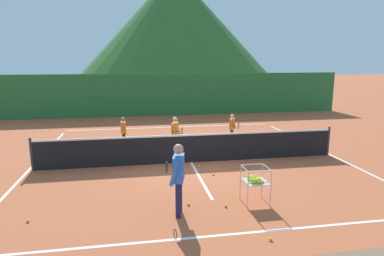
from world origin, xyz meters
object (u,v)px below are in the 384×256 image
at_px(ball_cart, 255,180).
at_px(student_0, 123,130).
at_px(instructor, 178,173).
at_px(tennis_ball_3, 199,166).
at_px(tennis_net, 191,148).
at_px(tennis_ball_6, 270,239).
at_px(tennis_ball_1, 28,221).
at_px(tennis_ball_2, 188,204).
at_px(student_2, 232,126).
at_px(tennis_ball_4, 213,174).
at_px(tennis_ball_0, 226,206).
at_px(student_1, 175,131).

bearing_deg(ball_cart, student_0, 119.43).
bearing_deg(student_0, ball_cart, -60.57).
distance_m(instructor, student_0, 6.11).
distance_m(student_0, tennis_ball_3, 3.78).
xyz_separation_m(tennis_net, tennis_ball_6, (0.66, -5.16, -0.47)).
xyz_separation_m(instructor, tennis_ball_3, (1.10, 3.16, -0.94)).
bearing_deg(tennis_ball_6, tennis_ball_1, 161.62).
relative_size(instructor, tennis_ball_3, 23.88).
bearing_deg(tennis_ball_3, tennis_ball_2, -106.35).
xyz_separation_m(student_2, tennis_ball_6, (-1.46, -7.45, -0.70)).
xyz_separation_m(tennis_ball_2, tennis_ball_4, (1.08, 1.95, 0.00)).
xyz_separation_m(ball_cart, tennis_ball_6, (-0.29, -1.68, -0.56)).
height_order(tennis_ball_0, tennis_ball_1, same).
bearing_deg(tennis_ball_2, ball_cart, -5.38).
height_order(tennis_ball_2, tennis_ball_4, same).
distance_m(instructor, student_2, 6.76).
height_order(ball_cart, tennis_ball_2, ball_cart).
height_order(tennis_net, tennis_ball_4, tennis_net).
relative_size(student_1, tennis_ball_0, 19.85).
bearing_deg(tennis_ball_0, tennis_ball_2, 164.50).
bearing_deg(tennis_ball_2, student_1, 86.65).
bearing_deg(tennis_ball_0, tennis_net, 93.44).
xyz_separation_m(instructor, tennis_ball_6, (1.59, -1.42, -0.94)).
xyz_separation_m(instructor, tennis_ball_4, (1.37, 2.36, -0.94)).
height_order(student_1, ball_cart, student_1).
height_order(ball_cart, tennis_ball_0, ball_cart).
distance_m(student_0, tennis_ball_6, 7.97).
relative_size(student_0, tennis_ball_4, 18.20).
relative_size(tennis_net, student_2, 8.29).
height_order(student_1, tennis_ball_3, student_1).
bearing_deg(instructor, tennis_ball_3, 70.81).
height_order(student_0, student_1, student_1).
bearing_deg(tennis_ball_1, student_0, 71.99).
distance_m(instructor, tennis_ball_1, 3.36).
relative_size(student_0, tennis_ball_0, 18.20).
bearing_deg(student_1, tennis_ball_4, -73.19).
xyz_separation_m(tennis_net, tennis_ball_1, (-4.15, -3.56, -0.47)).
distance_m(student_1, tennis_ball_0, 4.95).
xyz_separation_m(tennis_net, tennis_ball_0, (0.21, -3.57, -0.47)).
height_order(student_2, tennis_ball_0, student_2).
relative_size(student_2, tennis_ball_2, 17.94).
distance_m(ball_cart, tennis_ball_4, 2.23).
height_order(tennis_net, student_2, student_2).
bearing_deg(tennis_ball_0, student_0, 113.25).
bearing_deg(student_2, tennis_ball_1, -136.93).
relative_size(tennis_ball_1, tennis_ball_3, 1.00).
bearing_deg(ball_cart, instructor, -172.02).
xyz_separation_m(student_2, tennis_ball_0, (-1.90, -5.86, -0.70)).
distance_m(student_0, ball_cart, 6.54).
height_order(student_0, student_2, student_0).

